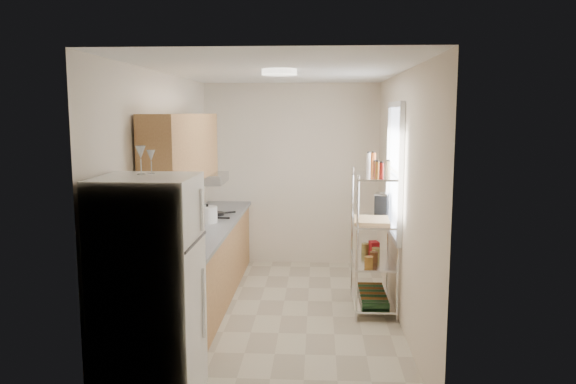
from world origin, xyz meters
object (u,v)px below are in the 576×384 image
cutting_board (372,220)px  espresso_machine (382,204)px  frying_pan_large (208,218)px  rice_cooker (207,215)px  refrigerator (150,291)px

cutting_board → espresso_machine: 0.49m
espresso_machine → frying_pan_large: bearing=-171.2°
frying_pan_large → rice_cooker: bearing=-76.7°
cutting_board → frying_pan_large: bearing=162.6°
refrigerator → cutting_board: size_ratio=3.56×
refrigerator → rice_cooker: 2.44m
cutting_board → rice_cooker: bearing=167.3°
espresso_machine → cutting_board: bearing=-96.0°
rice_cooker → espresso_machine: (2.04, 0.03, 0.14)m
rice_cooker → frying_pan_large: bearing=100.9°
frying_pan_large → cutting_board: (1.91, -0.60, 0.11)m
cutting_board → refrigerator: bearing=-132.4°
frying_pan_large → cutting_board: bearing=-15.0°
cutting_board → espresso_machine: bearing=71.1°
refrigerator → cutting_board: bearing=47.6°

